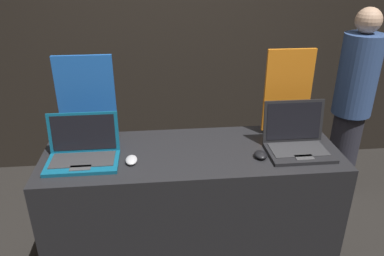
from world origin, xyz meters
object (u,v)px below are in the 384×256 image
laptop_front (83,151)px  promo_stand_front (87,100)px  laptop_back (297,140)px  promo_stand_back (287,94)px  mouse_back (261,155)px  mouse_front (131,160)px  person_bystander (352,106)px

laptop_front → promo_stand_front: promo_stand_front is taller
laptop_back → promo_stand_back: 0.31m
laptop_back → mouse_back: bearing=-163.1°
mouse_front → mouse_back: bearing=-1.5°
laptop_front → laptop_back: bearing=0.1°
promo_stand_front → person_bystander: bearing=14.8°
mouse_front → promo_stand_back: 1.03m
promo_stand_front → mouse_back: promo_stand_front is taller
person_bystander → mouse_front: bearing=-153.5°
person_bystander → laptop_front: bearing=-157.9°
laptop_front → laptop_back: laptop_back is taller
promo_stand_back → mouse_front: bearing=-163.4°
promo_stand_front → mouse_back: (0.99, -0.35, -0.23)m
mouse_front → laptop_back: 0.96m
mouse_front → promo_stand_front: promo_stand_front is taller
mouse_front → laptop_back: (0.95, 0.05, 0.05)m
mouse_front → promo_stand_front: 0.49m
mouse_front → promo_stand_front: size_ratio=0.20×
laptop_front → promo_stand_front: size_ratio=0.74×
promo_stand_front → person_bystander: size_ratio=0.33×
promo_stand_front → person_bystander: person_bystander is taller
promo_stand_back → person_bystander: 1.02m
laptop_front → mouse_front: laptop_front is taller
person_bystander → laptop_back: bearing=-133.6°
laptop_front → laptop_back: size_ratio=1.08×
laptop_back → promo_stand_back: size_ratio=0.67×
laptop_front → promo_stand_back: bearing=10.9°
promo_stand_front → laptop_back: 1.27m
laptop_front → mouse_front: (0.26, -0.05, -0.04)m
promo_stand_front → promo_stand_back: 1.22m
promo_stand_back → person_bystander: (0.77, 0.57, -0.34)m
laptop_front → promo_stand_back: promo_stand_back is taller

